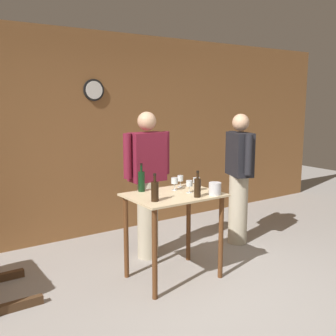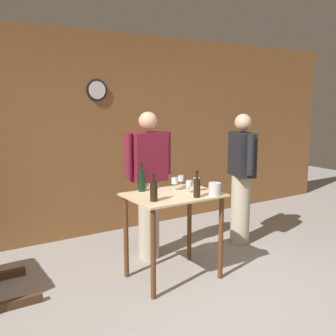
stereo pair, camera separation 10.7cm
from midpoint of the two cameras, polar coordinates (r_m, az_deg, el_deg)
ground_plane at (r=3.76m, az=7.68°, el=-19.10°), size 14.00×14.00×0.00m
back_wall at (r=5.39m, az=-9.65°, el=4.75°), size 8.40×0.08×2.70m
tasting_table at (r=3.99m, az=0.04°, el=-6.50°), size 0.92×0.67×0.89m
wine_bottle_far_left at (r=3.64m, az=-2.76°, el=-3.30°), size 0.07×0.07×0.26m
wine_bottle_left at (r=4.04m, az=-4.63°, el=-1.84°), size 0.07×0.07×0.29m
wine_bottle_center at (r=3.80m, az=3.49°, el=-2.77°), size 0.07×0.07×0.26m
wine_glass_near_left at (r=4.08m, az=0.21°, el=-1.91°), size 0.07×0.07×0.13m
wine_glass_near_center at (r=3.97m, az=2.34°, el=-2.31°), size 0.07×0.07×0.13m
wine_glass_near_right at (r=4.23m, az=1.07°, el=-1.58°), size 0.06×0.06×0.13m
wine_glass_far_side at (r=4.05m, az=3.38°, el=-1.89°), size 0.07×0.07×0.14m
ice_bucket at (r=3.91m, az=6.05°, el=-3.00°), size 0.12×0.12×0.12m
person_host at (r=4.47m, az=-3.70°, el=-2.07°), size 0.59×0.24×1.69m
person_visitor_with_scarf at (r=5.00m, az=9.67°, el=-1.19°), size 0.34×0.56×1.65m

